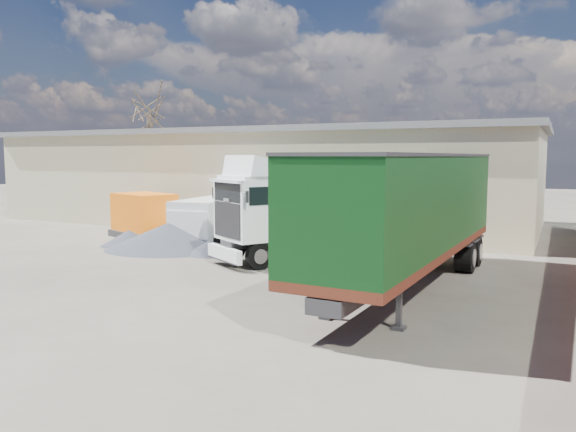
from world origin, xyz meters
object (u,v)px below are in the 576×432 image
at_px(tractor_unit, 271,218).
at_px(panel_van, 211,220).
at_px(bare_tree, 149,101).
at_px(box_trailer, 410,207).
at_px(orange_skip, 144,218).

height_order(tractor_unit, panel_van, tractor_unit).
bearing_deg(bare_tree, box_trailer, -36.14).
xyz_separation_m(bare_tree, box_trailer, (23.97, -17.50, -5.52)).
distance_m(bare_tree, box_trailer, 30.19).
bearing_deg(box_trailer, bare_tree, 146.01).
bearing_deg(box_trailer, orange_skip, 162.68).
relative_size(box_trailer, orange_skip, 3.07).
xyz_separation_m(tractor_unit, box_trailer, (5.59, -2.01, 0.76)).
bearing_deg(panel_van, bare_tree, 130.89).
relative_size(bare_tree, box_trailer, 0.81).
distance_m(box_trailer, panel_van, 11.47).
bearing_deg(tractor_unit, bare_tree, 171.06).
height_order(panel_van, orange_skip, orange_skip).
xyz_separation_m(box_trailer, orange_skip, (-13.97, 4.94, -1.48)).
relative_size(box_trailer, panel_van, 2.37).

